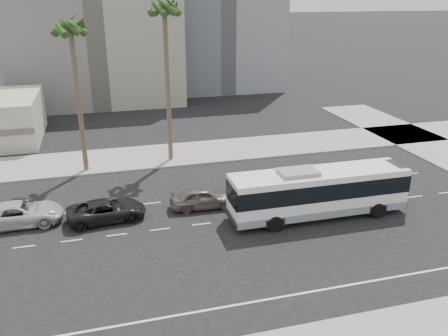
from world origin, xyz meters
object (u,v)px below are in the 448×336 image
object	(u,v)px
car_a	(203,197)
car_c	(19,214)
city_bus	(318,191)
palm_mid	(71,30)
car_b	(107,210)
palm_near	(164,11)

from	to	relation	value
car_a	car_c	xyz separation A→B (m)	(-13.33, 0.77, -0.01)
city_bus	palm_mid	distance (m)	24.42
car_b	car_c	distance (m)	6.16
palm_near	palm_mid	bearing A→B (deg)	-173.87
car_b	palm_mid	xyz separation A→B (m)	(-1.54, 10.74, 11.94)
car_a	car_b	bearing A→B (deg)	94.60
car_c	palm_mid	size ratio (longest dim) A/B	0.43
palm_near	car_b	bearing A→B (deg)	-119.58
car_c	palm_near	distance (m)	21.23
car_b	palm_near	xyz separation A→B (m)	(6.59, 11.62, 13.36)
car_b	palm_mid	bearing A→B (deg)	2.56
car_a	car_c	size ratio (longest dim) A/B	0.83
city_bus	car_b	bearing A→B (deg)	167.50
car_c	car_b	bearing A→B (deg)	-100.21
car_b	palm_near	world-z (taller)	palm_near
palm_near	palm_mid	distance (m)	8.31
city_bus	car_a	distance (m)	8.83
city_bus	palm_mid	xyz separation A→B (m)	(-16.74, 14.19, 10.71)
car_b	car_c	world-z (taller)	car_c
car_a	palm_near	distance (m)	17.52
car_a	palm_mid	xyz separation A→B (m)	(-8.79, 10.53, 11.87)
city_bus	car_c	xyz separation A→B (m)	(-21.28, 4.42, -1.17)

